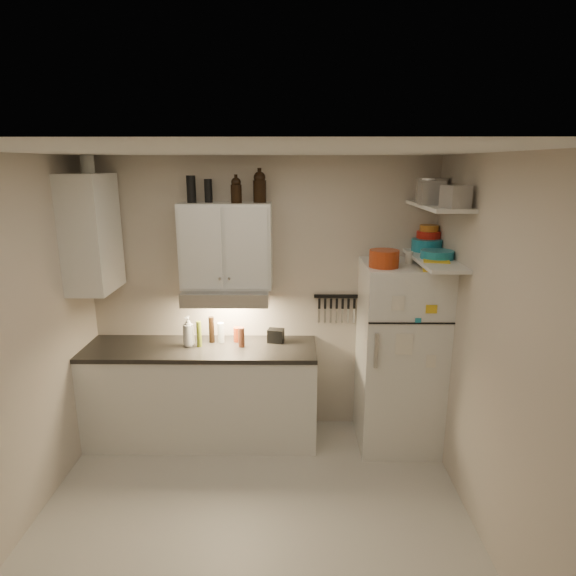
{
  "coord_description": "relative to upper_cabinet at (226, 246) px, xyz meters",
  "views": [
    {
      "loc": [
        0.29,
        -2.88,
        2.53
      ],
      "look_at": [
        0.25,
        0.9,
        1.55
      ],
      "focal_mm": 30.0,
      "sensor_mm": 36.0,
      "label": 1
    }
  ],
  "objects": [
    {
      "name": "stock_pot",
      "position": [
        1.76,
        -0.05,
        0.49
      ],
      "size": [
        0.36,
        0.36,
        0.2
      ],
      "primitive_type": "cylinder",
      "rotation": [
        0.0,
        0.0,
        0.39
      ],
      "color": "silver",
      "rests_on": "shelf_hi"
    },
    {
      "name": "side_cabinet",
      "position": [
        -1.14,
        -0.14,
        0.12
      ],
      "size": [
        0.33,
        0.55,
        1.0
      ],
      "primitive_type": "cube",
      "color": "white",
      "rests_on": "left_wall"
    },
    {
      "name": "dutch_oven",
      "position": [
        1.34,
        -0.31,
        -0.05
      ],
      "size": [
        0.28,
        0.28,
        0.14
      ],
      "primitive_type": "cylinder",
      "rotation": [
        0.0,
        0.0,
        -0.13
      ],
      "color": "#A13412",
      "rests_on": "fridge"
    },
    {
      "name": "oil_bottle",
      "position": [
        -0.26,
        -0.13,
        -0.79
      ],
      "size": [
        0.05,
        0.05,
        0.24
      ],
      "primitive_type": "cylinder",
      "rotation": [
        0.0,
        0.0,
        0.02
      ],
      "color": "#5E6B1A",
      "rests_on": "countertop"
    },
    {
      "name": "base_cabinet",
      "position": [
        -0.25,
        -0.14,
        -1.39
      ],
      "size": [
        2.1,
        0.6,
        0.88
      ],
      "primitive_type": "cube",
      "color": "white",
      "rests_on": "floor"
    },
    {
      "name": "pepper_mill",
      "position": [
        0.13,
        -0.13,
        -0.81
      ],
      "size": [
        0.07,
        0.07,
        0.18
      ],
      "primitive_type": "cylinder",
      "rotation": [
        0.0,
        0.0,
        -0.32
      ],
      "color": "#572B1A",
      "rests_on": "countertop"
    },
    {
      "name": "growler_a",
      "position": [
        0.1,
        -0.03,
        0.49
      ],
      "size": [
        0.11,
        0.11,
        0.22
      ],
      "primitive_type": null,
      "rotation": [
        0.0,
        0.0,
        -0.16
      ],
      "color": "black",
      "rests_on": "upper_cabinet"
    },
    {
      "name": "soap_bottle",
      "position": [
        -0.35,
        -0.11,
        -0.75
      ],
      "size": [
        0.15,
        0.15,
        0.32
      ],
      "primitive_type": "imported",
      "rotation": [
        0.0,
        0.0,
        -0.24
      ],
      "color": "white",
      "rests_on": "countertop"
    },
    {
      "name": "plates",
      "position": [
        1.77,
        -0.33,
        -0.02
      ],
      "size": [
        0.3,
        0.3,
        0.07
      ],
      "primitive_type": "cylinder",
      "rotation": [
        0.0,
        0.0,
        -0.11
      ],
      "color": "teal",
      "rests_on": "shelf_lo"
    },
    {
      "name": "right_wall",
      "position": [
        1.91,
        -1.33,
        -0.53
      ],
      "size": [
        0.02,
        3.0,
        2.6
      ],
      "primitive_type": "cube",
      "color": "#BDB1A2",
      "rests_on": "ground"
    },
    {
      "name": "shelf_lo",
      "position": [
        1.75,
        -0.31,
        -0.07
      ],
      "size": [
        0.3,
        0.95,
        0.03
      ],
      "primitive_type": "cube",
      "color": "white",
      "rests_on": "right_wall"
    },
    {
      "name": "left_wall",
      "position": [
        -1.31,
        -1.33,
        -0.53
      ],
      "size": [
        0.02,
        3.0,
        2.6
      ],
      "primitive_type": "cube",
      "color": "#BDB1A2",
      "rests_on": "ground"
    },
    {
      "name": "thermos_b",
      "position": [
        -0.29,
        -0.0,
        0.49
      ],
      "size": [
        0.08,
        0.08,
        0.23
      ],
      "primitive_type": "cylinder",
      "rotation": [
        0.0,
        0.0,
        0.06
      ],
      "color": "black",
      "rests_on": "upper_cabinet"
    },
    {
      "name": "tin_b",
      "position": [
        1.76,
        -0.68,
        0.47
      ],
      "size": [
        0.21,
        0.21,
        0.16
      ],
      "primitive_type": "cube",
      "rotation": [
        0.0,
        0.0,
        0.3
      ],
      "color": "#AAAAAD",
      "rests_on": "shelf_hi"
    },
    {
      "name": "countertop",
      "position": [
        -0.25,
        -0.14,
        -0.93
      ],
      "size": [
        2.1,
        0.62,
        0.04
      ],
      "primitive_type": "cube",
      "color": "black",
      "rests_on": "base_cabinet"
    },
    {
      "name": "shelf_hi",
      "position": [
        1.75,
        -0.31,
        0.38
      ],
      "size": [
        0.3,
        0.95,
        0.03
      ],
      "primitive_type": "cube",
      "color": "white",
      "rests_on": "right_wall"
    },
    {
      "name": "knife_strip",
      "position": [
        1.0,
        0.15,
        -0.51
      ],
      "size": [
        0.42,
        0.02,
        0.03
      ],
      "primitive_type": "cube",
      "color": "black",
      "rests_on": "back_wall"
    },
    {
      "name": "red_jar",
      "position": [
        0.07,
        0.0,
        -0.84
      ],
      "size": [
        0.09,
        0.09,
        0.14
      ],
      "primitive_type": "cylinder",
      "rotation": [
        0.0,
        0.0,
        -0.29
      ],
      "color": "#A13412",
      "rests_on": "countertop"
    },
    {
      "name": "range_hood",
      "position": [
        0.0,
        -0.06,
        -0.44
      ],
      "size": [
        0.76,
        0.46,
        0.12
      ],
      "primitive_type": "cube",
      "color": "silver",
      "rests_on": "back_wall"
    },
    {
      "name": "bowl_orange",
      "position": [
        1.81,
        0.08,
        0.09
      ],
      "size": [
        0.21,
        0.21,
        0.06
      ],
      "primitive_type": "cylinder",
      "color": "red",
      "rests_on": "bowl_teal"
    },
    {
      "name": "vinegar_bottle",
      "position": [
        -0.16,
        -0.02,
        -0.78
      ],
      "size": [
        0.05,
        0.05,
        0.24
      ],
      "primitive_type": "cylinder",
      "rotation": [
        0.0,
        0.0,
        -0.05
      ],
      "color": "black",
      "rests_on": "countertop"
    },
    {
      "name": "fridge",
      "position": [
        1.55,
        -0.18,
        -0.98
      ],
      "size": [
        0.7,
        0.68,
        1.7
      ],
      "primitive_type": "cube",
      "color": "white",
      "rests_on": "floor"
    },
    {
      "name": "side_jar",
      "position": [
        -1.12,
        -0.12,
        0.7
      ],
      "size": [
        0.13,
        0.13,
        0.15
      ],
      "primitive_type": "cylinder",
      "rotation": [
        0.0,
        0.0,
        0.18
      ],
      "color": "silver",
      "rests_on": "side_cabinet"
    },
    {
      "name": "ceiling",
      "position": [
        0.3,
        -1.33,
        0.78
      ],
      "size": [
        3.2,
        3.0,
        0.02
      ],
      "primitive_type": "cube",
      "color": "white",
      "rests_on": "ground"
    },
    {
      "name": "upper_cabinet",
      "position": [
        0.0,
        0.0,
        0.0
      ],
      "size": [
        0.8,
        0.33,
        0.75
      ],
      "primitive_type": "cube",
      "color": "white",
      "rests_on": "back_wall"
    },
    {
      "name": "back_wall",
      "position": [
        0.3,
        0.18,
        -0.53
      ],
      "size": [
        3.2,
        0.02,
        2.6
      ],
      "primitive_type": "cube",
      "color": "#BDB1A2",
      "rests_on": "ground"
    },
    {
      "name": "spice_jar",
      "position": [
        1.58,
        -0.16,
        -0.07
      ],
      "size": [
        0.07,
        0.07,
        0.1
      ],
      "primitive_type": "cylinder",
      "rotation": [
        0.0,
        0.0,
        -0.06
      ],
      "color": "silver",
      "rests_on": "fridge"
    },
    {
      "name": "bowl_teal",
      "position": [
        1.78,
        0.02,
        0.0
      ],
      "size": [
        0.27,
        0.27,
        0.11
      ],
      "primitive_type": "cylinder",
      "color": "teal",
      "rests_on": "shelf_lo"
    },
    {
      "name": "book_stack",
      "position": [
        1.74,
        -0.4,
        -0.08
      ],
      "size": [
        0.25,
        0.29,
        0.08
      ],
      "primitive_type": "cube",
      "rotation": [
        0.0,
        0.0,
        -0.23
      ],
      "color": "gold",
      "rests_on": "fridge"
    },
    {
      "name": "floor",
      "position": [
        0.3,
        -1.33,
        -1.84
      ],
      "size": [
        3.2,
        3.0,
        0.02
      ],
      "primitive_type": "cube",
      "color": "#BAB5AB",
      "rests_on": "ground"
    },
    {
      "name": "thermos_a",
      "position": [
        -0.15,
        0.03,
        0.48
      ],
      "size": [
        0.08,
        0.08,
        0.2
      ],
      "primitive_type": "cylinder",
      "rotation": [
        0.0,
        0.0,
        -0.16
      ],
      "color": "black",
      "rests_on": "upper_cabinet"
    },
    {
      "name": "bowl_yellow",
      "position": [
        1.81,
        0.08,
        0.15
      ],
      "size": [
        0.17,
        0.17,
        0.05
      ],
      "primitive_type": "cylinder",
      "color": "#BE6E21",
      "rests_on": "bowl_orange"
    },
    {
      "name": "tin_a",
      "position": [
        1.68,
        -0.36,
        0.48
      ],
      "size": [
        0.19,
        0.18,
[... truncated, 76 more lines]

